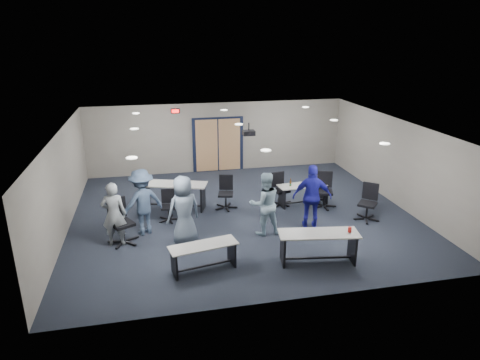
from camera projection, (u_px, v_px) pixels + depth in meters
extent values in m
plane|color=black|center=(242.00, 214.00, 12.98)|extent=(10.00, 10.00, 0.00)
cube|color=gray|center=(218.00, 137.00, 16.70)|extent=(10.00, 0.04, 2.70)
cube|color=gray|center=(291.00, 241.00, 8.38)|extent=(10.00, 0.04, 2.70)
cube|color=gray|center=(62.00, 184.00, 11.55)|extent=(0.04, 9.00, 2.70)
cube|color=gray|center=(396.00, 162.00, 13.53)|extent=(0.04, 9.00, 2.70)
cube|color=white|center=(242.00, 127.00, 12.10)|extent=(10.00, 9.00, 0.04)
cube|color=black|center=(218.00, 145.00, 16.77)|extent=(2.00, 0.06, 2.20)
cube|color=tan|center=(207.00, 146.00, 16.66)|extent=(0.85, 0.04, 2.05)
cube|color=tan|center=(229.00, 144.00, 16.84)|extent=(0.85, 0.04, 2.05)
cube|color=black|center=(175.00, 111.00, 15.98)|extent=(0.32, 0.05, 0.18)
cube|color=#FF0C0C|center=(175.00, 111.00, 15.95)|extent=(0.26, 0.02, 0.12)
cylinder|color=black|center=(249.00, 127.00, 12.66)|extent=(0.04, 0.04, 0.24)
cube|color=black|center=(249.00, 133.00, 12.72)|extent=(0.35, 0.30, 0.14)
cylinder|color=black|center=(250.00, 134.00, 12.58)|extent=(0.08, 0.03, 0.08)
cube|color=#A8A59F|center=(203.00, 245.00, 9.76)|extent=(1.65, 0.82, 0.03)
cube|color=black|center=(174.00, 264.00, 9.60)|extent=(0.14, 0.48, 0.61)
cube|color=black|center=(232.00, 252.00, 10.12)|extent=(0.14, 0.48, 0.61)
cube|color=black|center=(204.00, 266.00, 9.94)|extent=(1.38, 0.31, 0.03)
cube|color=#A8A59F|center=(319.00, 233.00, 10.06)|extent=(1.96, 0.91, 0.03)
cube|color=black|center=(283.00, 249.00, 10.14)|extent=(0.14, 0.58, 0.73)
cube|color=black|center=(352.00, 247.00, 10.23)|extent=(0.14, 0.58, 0.73)
cube|color=black|center=(317.00, 258.00, 10.27)|extent=(1.67, 0.31, 0.04)
cylinder|color=#AF1C17|center=(350.00, 230.00, 10.07)|extent=(0.08, 0.08, 0.13)
cube|color=#A8A59F|center=(174.00, 184.00, 13.17)|extent=(2.13, 1.26, 0.03)
cube|color=black|center=(146.00, 195.00, 13.39)|extent=(0.24, 0.61, 0.79)
cube|color=black|center=(203.00, 198.00, 13.22)|extent=(0.24, 0.61, 0.79)
cube|color=black|center=(175.00, 205.00, 13.40)|extent=(1.73, 0.60, 0.04)
cube|color=#A8A59F|center=(304.00, 185.00, 13.54)|extent=(1.70, 0.71, 0.03)
cube|color=black|center=(282.00, 197.00, 13.44)|extent=(0.10, 0.51, 0.64)
cube|color=black|center=(324.00, 192.00, 13.86)|extent=(0.10, 0.51, 0.64)
cube|color=black|center=(303.00, 201.00, 13.72)|extent=(1.47, 0.19, 0.04)
imported|color=gray|center=(114.00, 214.00, 10.86)|extent=(0.66, 0.47, 1.71)
imported|color=slate|center=(184.00, 210.00, 10.95)|extent=(1.04, 0.86, 1.83)
imported|color=#9CBDCF|center=(265.00, 204.00, 11.47)|extent=(0.89, 0.72, 1.76)
imported|color=#1C1B97|center=(312.00, 197.00, 11.85)|extent=(1.15, 0.72, 1.83)
imported|color=#394B67|center=(142.00, 202.00, 11.49)|extent=(1.36, 1.13, 1.83)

